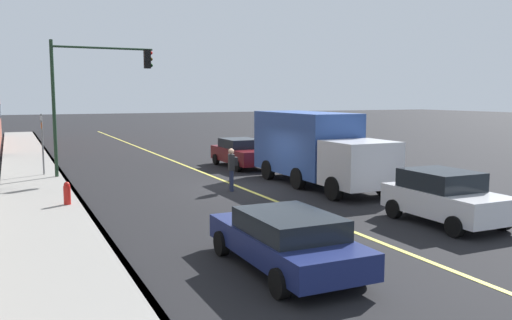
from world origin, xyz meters
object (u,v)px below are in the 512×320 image
(car_navy, at_px, (286,239))
(truck_blue, at_px, (315,147))
(street_sign_post, at_px, (42,140))
(car_maroon, at_px, (242,153))
(traffic_light_mast, at_px, (92,85))
(pedestrian_with_backpack, at_px, (232,166))
(fire_hydrant, at_px, (67,195))
(car_white, at_px, (445,197))

(car_navy, height_order, truck_blue, truck_blue)
(street_sign_post, bearing_deg, car_maroon, -92.91)
(traffic_light_mast, xyz_separation_m, street_sign_post, (1.00, 2.21, -2.62))
(pedestrian_with_backpack, relative_size, fire_hydrant, 1.86)
(car_maroon, height_order, truck_blue, truck_blue)
(pedestrian_with_backpack, xyz_separation_m, fire_hydrant, (-0.82, 6.47, -0.56))
(street_sign_post, relative_size, fire_hydrant, 3.22)
(car_navy, bearing_deg, car_maroon, -20.08)
(traffic_light_mast, bearing_deg, fire_hydrant, 164.70)
(car_white, bearing_deg, fire_hydrant, 55.22)
(car_navy, relative_size, pedestrian_with_backpack, 2.66)
(truck_blue, xyz_separation_m, street_sign_post, (7.34, 10.60, 0.11))
(car_white, relative_size, fire_hydrant, 4.13)
(pedestrian_with_backpack, bearing_deg, traffic_light_mast, 36.69)
(truck_blue, xyz_separation_m, pedestrian_with_backpack, (0.20, 3.82, -0.64))
(traffic_light_mast, bearing_deg, pedestrian_with_backpack, -143.31)
(car_maroon, bearing_deg, pedestrian_with_backpack, 153.57)
(car_maroon, xyz_separation_m, car_navy, (-16.33, 5.97, -0.09))
(truck_blue, distance_m, pedestrian_with_backpack, 3.88)
(car_navy, relative_size, traffic_light_mast, 0.73)
(car_white, bearing_deg, car_navy, 105.56)
(car_white, bearing_deg, pedestrian_with_backpack, 25.31)
(car_maroon, xyz_separation_m, fire_hydrant, (-7.45, 9.77, -0.33))
(car_navy, height_order, pedestrian_with_backpack, pedestrian_with_backpack)
(car_navy, distance_m, pedestrian_with_backpack, 10.08)
(car_navy, bearing_deg, pedestrian_with_backpack, -15.42)
(car_navy, bearing_deg, truck_blue, -34.35)
(pedestrian_with_backpack, distance_m, street_sign_post, 9.87)
(car_maroon, height_order, fire_hydrant, car_maroon)
(car_maroon, height_order, traffic_light_mast, traffic_light_mast)
(car_maroon, xyz_separation_m, car_white, (-14.55, -0.45, 0.04))
(car_maroon, bearing_deg, car_navy, 159.92)
(fire_hydrant, bearing_deg, car_white, -124.78)
(car_navy, height_order, street_sign_post, street_sign_post)
(car_maroon, relative_size, car_white, 1.24)
(street_sign_post, bearing_deg, fire_hydrant, -177.81)
(truck_blue, height_order, fire_hydrant, truck_blue)
(truck_blue, relative_size, street_sign_post, 2.68)
(traffic_light_mast, bearing_deg, car_white, -149.39)
(car_white, height_order, pedestrian_with_backpack, pedestrian_with_backpack)
(truck_blue, height_order, pedestrian_with_backpack, truck_blue)
(traffic_light_mast, relative_size, street_sign_post, 2.11)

